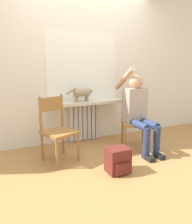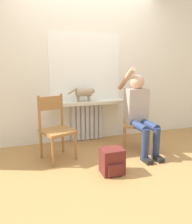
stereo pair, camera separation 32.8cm
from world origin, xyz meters
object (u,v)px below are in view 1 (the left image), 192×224
Objects in this scene: chair_left at (58,129)px; chair_right at (135,120)px; cat at (82,93)px; person at (138,109)px; backpack at (118,160)px.

chair_left is 1.00× the size of chair_right.
chair_left and chair_right have the same top height.
chair_left is at bearing -138.96° from cat.
chair_right is 0.23m from person.
backpack is at bearing -69.23° from chair_left.
cat is (-0.71, 0.48, 0.41)m from chair_right.
chair_right is 2.86× the size of backpack.
person is 2.85× the size of cat.
person is 0.99m from backpack.
chair_right is 0.70× the size of person.
backpack is (-0.66, -0.55, -0.50)m from person.
cat reaches higher than backpack.
backpack is at bearing -140.43° from person.
backpack is at bearing -88.52° from cat.
person is (-0.02, -0.12, 0.20)m from chair_right.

